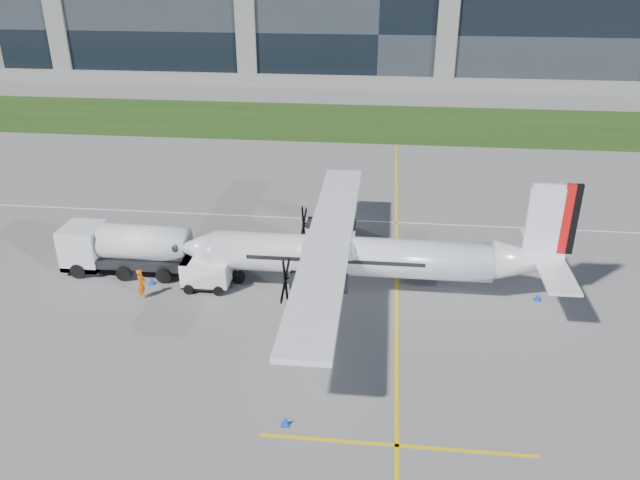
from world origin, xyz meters
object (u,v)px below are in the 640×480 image
Objects in this scene: ground_crew_person at (141,282)px; safety_cone_tail at (538,297)px; fuel_tanker_truck at (118,248)px; safety_cone_nose_stbd at (196,264)px; safety_cone_portwing at (286,421)px; safety_cone_stbdwing at (347,211)px; turboprop_aircraft at (366,236)px; safety_cone_fwd at (152,281)px; baggage_tug at (206,275)px.

safety_cone_tail is at bearing -87.85° from ground_crew_person.
fuel_tanker_truck is at bearing 37.02° from ground_crew_person.
safety_cone_nose_stbd and safety_cone_portwing have the same top height.
safety_cone_nose_stbd is 13.88m from safety_cone_stbdwing.
safety_cone_portwing is (-13.44, -12.41, 0.00)m from safety_cone_tail.
safety_cone_fwd is (-13.42, -0.78, -3.48)m from turboprop_aircraft.
ground_crew_person is 14.56m from safety_cone_portwing.
safety_cone_nose_stbd is (-11.32, 1.83, -3.48)m from turboprop_aircraft.
safety_cone_nose_stbd is (2.06, 4.24, -0.84)m from ground_crew_person.
safety_cone_tail is 18.29m from safety_cone_portwing.
turboprop_aircraft reaches higher than baggage_tug.
fuel_tanker_truck reaches higher than safety_cone_stbdwing.
baggage_tug is at bearing -14.43° from fuel_tanker_truck.
turboprop_aircraft reaches higher than fuel_tanker_truck.
safety_cone_fwd is at bearing -128.85° from safety_cone_nose_stbd.
fuel_tanker_truck reaches higher than safety_cone_nose_stbd.
safety_cone_stbdwing is (9.38, 10.23, 0.00)m from safety_cone_nose_stbd.
turboprop_aircraft is at bearing 4.81° from baggage_tug.
baggage_tug is at bearing -0.68° from safety_cone_fwd.
safety_cone_tail is at bearing -44.42° from safety_cone_stbdwing.
ground_crew_person is 4.79m from safety_cone_nose_stbd.
safety_cone_portwing is at bearing -48.29° from safety_cone_fwd.
ground_crew_person reaches higher than baggage_tug.
safety_cone_nose_stbd is (4.78, 1.03, -1.39)m from fuel_tanker_truck.
ground_crew_person reaches higher than safety_cone_fwd.
safety_cone_tail is (23.88, 2.28, -0.84)m from ground_crew_person.
baggage_tug is 1.43× the size of ground_crew_person.
baggage_tug is 6.24× the size of safety_cone_stbdwing.
safety_cone_portwing is at bearing -45.38° from fuel_tanker_truck.
safety_cone_nose_stbd is at bearing 12.18° from fuel_tanker_truck.
turboprop_aircraft is 16.25m from fuel_tanker_truck.
fuel_tanker_truck is 18.78m from safety_cone_portwing.
fuel_tanker_truck is at bearing -167.82° from safety_cone_nose_stbd.
safety_cone_tail is (26.60, -0.93, -1.39)m from fuel_tanker_truck.
fuel_tanker_truck is 6.55m from baggage_tug.
safety_cone_stbdwing is (-12.44, 12.19, 0.00)m from safety_cone_tail.
fuel_tanker_truck is 17.54× the size of safety_cone_stbdwing.
turboprop_aircraft is 13.89m from safety_cone_fwd.
safety_cone_nose_stbd is at bearing -29.24° from ground_crew_person.
safety_cone_fwd is (-3.63, 0.04, -0.69)m from baggage_tug.
baggage_tug is 3.14m from safety_cone_nose_stbd.
turboprop_aircraft reaches higher than safety_cone_portwing.
safety_cone_tail is 1.00× the size of safety_cone_nose_stbd.
safety_cone_portwing is (10.43, -10.13, -0.84)m from ground_crew_person.
safety_cone_fwd is at bearing -176.67° from turboprop_aircraft.
turboprop_aircraft is at bearing 76.79° from safety_cone_portwing.
ground_crew_person is (-3.58, -1.58, 0.15)m from baggage_tug.
safety_cone_tail is 23.93m from safety_cone_fwd.
turboprop_aircraft is at bearing -83.10° from ground_crew_person.
ground_crew_person is 4.35× the size of safety_cone_nose_stbd.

